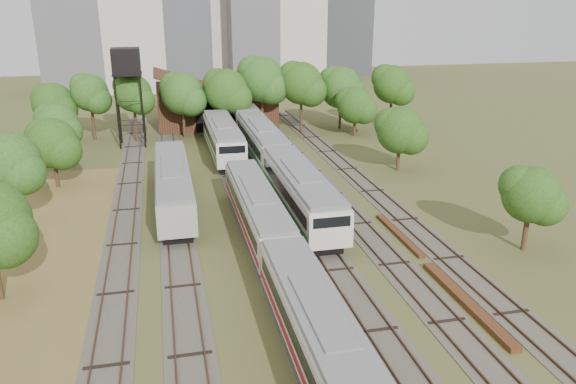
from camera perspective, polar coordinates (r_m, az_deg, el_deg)
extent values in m
plane|color=#475123|center=(28.32, 7.70, -17.74)|extent=(240.00, 240.00, 0.00)
cube|color=#4C473D|center=(49.19, -16.10, -1.76)|extent=(2.60, 80.00, 0.06)
cube|color=#472D1E|center=(49.22, -16.94, -1.72)|extent=(0.08, 80.00, 0.14)
cube|color=#472D1E|center=(49.12, -15.28, -1.61)|extent=(0.08, 80.00, 0.14)
cube|color=#4C473D|center=(49.07, -11.45, -1.43)|extent=(2.60, 80.00, 0.06)
cube|color=#472D1E|center=(49.04, -12.29, -1.39)|extent=(0.08, 80.00, 0.14)
cube|color=#472D1E|center=(49.05, -10.62, -1.27)|extent=(0.08, 80.00, 0.14)
cube|color=#4C473D|center=(49.50, -4.51, -0.91)|extent=(2.60, 80.00, 0.06)
cube|color=#472D1E|center=(49.38, -5.33, -0.88)|extent=(0.08, 80.00, 0.14)
cube|color=#472D1E|center=(49.57, -3.69, -0.75)|extent=(0.08, 80.00, 0.14)
cube|color=#4C473D|center=(50.18, 0.01, -0.57)|extent=(2.60, 80.00, 0.06)
cube|color=#472D1E|center=(50.01, -0.79, -0.53)|extent=(0.08, 80.00, 0.14)
cube|color=#472D1E|center=(50.31, 0.81, -0.41)|extent=(0.08, 80.00, 0.14)
cube|color=#4C473D|center=(51.17, 4.39, -0.23)|extent=(2.60, 80.00, 0.06)
cube|color=#472D1E|center=(50.94, 3.62, -0.20)|extent=(0.08, 80.00, 0.14)
cube|color=#472D1E|center=(51.35, 5.15, -0.08)|extent=(0.08, 80.00, 0.14)
cube|color=#4C473D|center=(52.44, 8.57, 0.09)|extent=(2.60, 80.00, 0.06)
cube|color=#472D1E|center=(52.17, 7.84, 0.13)|extent=(0.08, 80.00, 0.14)
cube|color=#472D1E|center=(52.67, 9.30, 0.24)|extent=(0.08, 80.00, 0.14)
cube|color=black|center=(27.97, 3.32, -17.16)|extent=(2.04, 15.64, 0.74)
cube|color=beige|center=(27.09, 3.39, -14.55)|extent=(2.69, 17.00, 2.32)
cube|color=black|center=(26.94, 3.40, -14.05)|extent=(2.75, 15.64, 0.79)
cube|color=slate|center=(26.38, 3.44, -12.14)|extent=(2.48, 16.66, 0.33)
cube|color=maroon|center=(27.45, 3.36, -15.68)|extent=(2.75, 16.66, 0.42)
cube|color=black|center=(42.95, -3.13, -3.58)|extent=(2.04, 15.64, 0.74)
cube|color=beige|center=(42.39, -3.16, -1.67)|extent=(2.69, 17.00, 2.32)
cube|color=black|center=(42.29, -3.17, -1.32)|extent=(2.75, 15.64, 0.79)
cube|color=slate|center=(41.94, -3.20, 0.03)|extent=(2.48, 16.66, 0.33)
cube|color=maroon|center=(42.62, -3.15, -2.49)|extent=(2.75, 16.66, 0.42)
cube|color=black|center=(45.94, 1.26, -1.95)|extent=(2.32, 15.64, 0.84)
cube|color=beige|center=(45.35, 1.28, 0.11)|extent=(3.06, 17.00, 2.64)
cube|color=black|center=(45.25, 1.28, 0.49)|extent=(3.12, 15.64, 0.90)
cube|color=slate|center=(44.88, 1.29, 1.93)|extent=(2.82, 16.66, 0.38)
cube|color=#1A6A2E|center=(45.59, 1.27, -0.77)|extent=(3.12, 16.66, 0.47)
cube|color=beige|center=(37.80, 4.40, -4.14)|extent=(3.10, 0.25, 2.37)
cube|color=black|center=(62.23, -2.65, 3.69)|extent=(2.32, 15.64, 0.84)
cube|color=beige|center=(61.79, -2.68, 5.25)|extent=(3.06, 17.00, 2.64)
cube|color=black|center=(61.72, -2.68, 5.54)|extent=(3.12, 15.64, 0.90)
cube|color=slate|center=(61.45, -2.70, 6.62)|extent=(2.82, 16.66, 0.38)
cube|color=#1A6A2E|center=(61.97, -2.67, 4.59)|extent=(3.12, 16.66, 0.47)
cube|color=black|center=(79.04, -4.95, 6.96)|extent=(2.32, 15.64, 0.84)
cube|color=beige|center=(78.69, -4.98, 8.20)|extent=(3.06, 17.00, 2.64)
cube|color=black|center=(78.63, -4.99, 8.43)|extent=(3.12, 15.64, 0.90)
cube|color=slate|center=(78.42, -5.01, 9.28)|extent=(2.82, 16.66, 0.38)
cube|color=#1A6A2E|center=(78.83, -4.97, 7.67)|extent=(3.12, 16.66, 0.47)
cube|color=black|center=(63.92, -6.57, 4.00)|extent=(2.32, 14.72, 0.84)
cube|color=beige|center=(63.50, -6.63, 5.52)|extent=(3.05, 16.00, 2.63)
cube|color=black|center=(63.43, -6.64, 5.79)|extent=(3.11, 14.72, 0.90)
cube|color=slate|center=(63.17, -6.68, 6.84)|extent=(2.81, 15.68, 0.38)
cube|color=#1A6A2E|center=(63.67, -6.60, 4.87)|extent=(3.11, 15.68, 0.47)
cube|color=beige|center=(55.88, -5.69, 3.54)|extent=(3.09, 0.25, 2.37)
cube|color=black|center=(49.10, -11.48, -0.97)|extent=(2.16, 16.56, 0.78)
cube|color=gray|center=(48.58, -11.61, 0.83)|extent=(2.84, 18.00, 2.45)
cube|color=black|center=(48.49, -11.63, 1.16)|extent=(2.90, 16.56, 0.83)
cube|color=slate|center=(48.17, -11.72, 2.41)|extent=(2.62, 17.64, 0.35)
cylinder|color=black|center=(68.83, -16.94, 7.64)|extent=(0.21, 0.21, 8.45)
cylinder|color=black|center=(68.68, -14.55, 7.83)|extent=(0.21, 0.21, 8.45)
cylinder|color=black|center=(71.63, -16.81, 8.07)|extent=(0.21, 0.21, 8.45)
cylinder|color=black|center=(71.49, -14.51, 8.25)|extent=(0.21, 0.21, 8.45)
cube|color=black|center=(69.49, -16.02, 11.45)|extent=(3.33, 3.33, 0.20)
cube|color=black|center=(69.33, -16.14, 12.70)|extent=(3.17, 3.17, 2.85)
cube|color=brown|center=(34.85, 17.64, -10.60)|extent=(0.66, 9.86, 0.33)
cube|color=brown|center=(42.97, 11.20, -4.28)|extent=(0.50, 7.94, 0.26)
cube|color=#342113|center=(80.69, -7.38, 8.81)|extent=(16.00, 11.00, 5.50)
cube|color=#342113|center=(79.89, -10.39, 10.99)|extent=(8.45, 11.55, 2.96)
cube|color=#342113|center=(80.64, -4.60, 11.31)|extent=(8.45, 11.55, 2.96)
cube|color=black|center=(75.46, -6.94, 7.69)|extent=(6.40, 0.15, 4.12)
cylinder|color=#382616|center=(48.19, -25.83, -0.84)|extent=(0.36, 0.36, 4.11)
sphere|color=#194713|center=(47.31, -26.38, 2.78)|extent=(4.53, 4.53, 4.53)
cylinder|color=#382616|center=(56.91, -22.51, 2.07)|extent=(0.36, 0.36, 3.35)
sphere|color=#194713|center=(56.27, -22.84, 4.59)|extent=(4.65, 4.65, 4.65)
cylinder|color=#382616|center=(64.11, -22.10, 3.99)|extent=(0.36, 0.36, 3.51)
sphere|color=#194713|center=(63.52, -22.40, 6.34)|extent=(4.47, 4.47, 4.47)
cylinder|color=#382616|center=(75.82, -22.46, 6.17)|extent=(0.36, 0.36, 3.69)
sphere|color=#194713|center=(75.30, -22.73, 8.28)|extent=(5.08, 5.08, 5.08)
cylinder|color=#382616|center=(74.90, -19.17, 6.78)|extent=(0.36, 0.36, 4.62)
sphere|color=#194713|center=(74.29, -19.47, 9.47)|extent=(4.54, 4.54, 4.54)
cylinder|color=#382616|center=(72.04, -15.22, 6.77)|extent=(0.36, 0.36, 4.77)
sphere|color=#194713|center=(71.39, -15.48, 9.66)|extent=(4.53, 4.53, 4.53)
cylinder|color=#382616|center=(73.25, -10.54, 7.17)|extent=(0.36, 0.36, 4.40)
sphere|color=#194713|center=(72.64, -10.71, 9.79)|extent=(5.25, 5.25, 5.25)
cylinder|color=#382616|center=(72.84, -6.19, 7.40)|extent=(0.36, 0.36, 4.63)
sphere|color=#194713|center=(72.21, -6.29, 10.18)|extent=(5.50, 5.50, 5.50)
cylinder|color=#382616|center=(75.36, -2.64, 8.19)|extent=(0.36, 0.36, 5.42)
sphere|color=#194713|center=(74.68, -2.69, 11.35)|extent=(5.89, 5.89, 5.89)
cylinder|color=#382616|center=(75.07, 1.34, 8.02)|extent=(0.36, 0.36, 5.06)
sphere|color=#194713|center=(74.42, 1.37, 10.98)|extent=(5.52, 5.52, 5.52)
cylinder|color=#382616|center=(77.52, 5.31, 8.04)|extent=(0.36, 0.36, 4.38)
sphere|color=#194713|center=(76.95, 5.39, 10.52)|extent=(5.61, 5.61, 5.61)
cylinder|color=#382616|center=(77.97, 10.38, 8.02)|extent=(0.36, 0.36, 4.76)
sphere|color=#194713|center=(77.37, 10.54, 10.70)|extent=(5.06, 5.06, 5.06)
cylinder|color=#382616|center=(42.80, 23.02, -3.43)|extent=(0.36, 0.36, 3.25)
sphere|color=#194713|center=(41.97, 23.45, -0.25)|extent=(3.94, 3.94, 3.94)
cylinder|color=#382616|center=(59.05, 11.15, 3.74)|extent=(0.36, 0.36, 3.30)
sphere|color=#194713|center=(58.44, 11.31, 6.15)|extent=(4.76, 4.76, 4.76)
cylinder|color=#382616|center=(73.53, 6.78, 6.89)|extent=(0.36, 0.36, 3.13)
sphere|color=#194713|center=(73.06, 6.86, 8.74)|extent=(4.70, 4.70, 4.70)
cube|color=#3A3D41|center=(137.84, 5.39, 17.77)|extent=(12.00, 12.00, 28.00)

